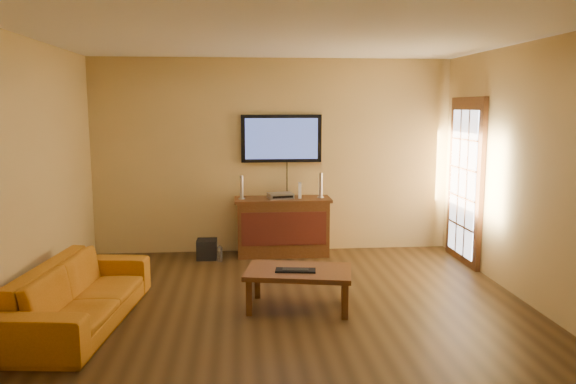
{
  "coord_description": "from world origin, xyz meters",
  "views": [
    {
      "loc": [
        -0.49,
        -5.33,
        2.04
      ],
      "look_at": [
        0.05,
        0.8,
        1.1
      ],
      "focal_mm": 35.0,
      "sensor_mm": 36.0,
      "label": 1
    }
  ],
  "objects": [
    {
      "name": "ground_plane",
      "position": [
        0.0,
        0.0,
        0.0
      ],
      "size": [
        5.0,
        5.0,
        0.0
      ],
      "primitive_type": "plane",
      "color": "black",
      "rests_on": "ground"
    },
    {
      "name": "room_walls",
      "position": [
        0.0,
        0.62,
        1.69
      ],
      "size": [
        5.0,
        5.0,
        5.0
      ],
      "color": "tan",
      "rests_on": "ground"
    },
    {
      "name": "french_door",
      "position": [
        2.46,
        1.7,
        1.05
      ],
      "size": [
        0.07,
        1.02,
        2.22
      ],
      "color": "#45240F",
      "rests_on": "ground"
    },
    {
      "name": "media_console",
      "position": [
        0.11,
        2.24,
        0.4
      ],
      "size": [
        1.32,
        0.5,
        0.8
      ],
      "color": "#45240F",
      "rests_on": "ground"
    },
    {
      "name": "television",
      "position": [
        0.11,
        2.45,
        1.6
      ],
      "size": [
        1.12,
        0.08,
        0.66
      ],
      "color": "black",
      "rests_on": "ground"
    },
    {
      "name": "coffee_table",
      "position": [
        0.1,
        0.13,
        0.35
      ],
      "size": [
        1.16,
        0.83,
        0.41
      ],
      "color": "#45240F",
      "rests_on": "ground"
    },
    {
      "name": "sofa",
      "position": [
        -1.99,
        -0.09,
        0.39
      ],
      "size": [
        0.81,
        2.04,
        0.78
      ],
      "primitive_type": "imported",
      "rotation": [
        0.0,
        0.0,
        1.45
      ],
      "color": "#B46B14",
      "rests_on": "ground"
    },
    {
      "name": "speaker_left",
      "position": [
        -0.45,
        2.22,
        0.94
      ],
      "size": [
        0.09,
        0.09,
        0.32
      ],
      "color": "silver",
      "rests_on": "media_console"
    },
    {
      "name": "speaker_right",
      "position": [
        0.63,
        2.24,
        0.95
      ],
      "size": [
        0.09,
        0.09,
        0.34
      ],
      "color": "silver",
      "rests_on": "media_console"
    },
    {
      "name": "av_receiver",
      "position": [
        0.08,
        2.22,
        0.83
      ],
      "size": [
        0.37,
        0.29,
        0.08
      ],
      "primitive_type": "cube",
      "rotation": [
        0.0,
        0.0,
        0.19
      ],
      "color": "silver",
      "rests_on": "media_console"
    },
    {
      "name": "game_console",
      "position": [
        0.35,
        2.26,
        0.9
      ],
      "size": [
        0.06,
        0.15,
        0.21
      ],
      "primitive_type": "cube",
      "rotation": [
        0.0,
        0.0,
        -0.1
      ],
      "color": "white",
      "rests_on": "media_console"
    },
    {
      "name": "subwoofer",
      "position": [
        -0.93,
        2.11,
        0.13
      ],
      "size": [
        0.27,
        0.27,
        0.26
      ],
      "primitive_type": "cube",
      "rotation": [
        0.0,
        0.0,
        -0.02
      ],
      "color": "black",
      "rests_on": "ground"
    },
    {
      "name": "bottle",
      "position": [
        -0.76,
        1.97,
        0.1
      ],
      "size": [
        0.08,
        0.08,
        0.22
      ],
      "color": "white",
      "rests_on": "ground"
    },
    {
      "name": "keyboard",
      "position": [
        0.07,
        0.08,
        0.42
      ],
      "size": [
        0.42,
        0.21,
        0.02
      ],
      "color": "black",
      "rests_on": "coffee_table"
    }
  ]
}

